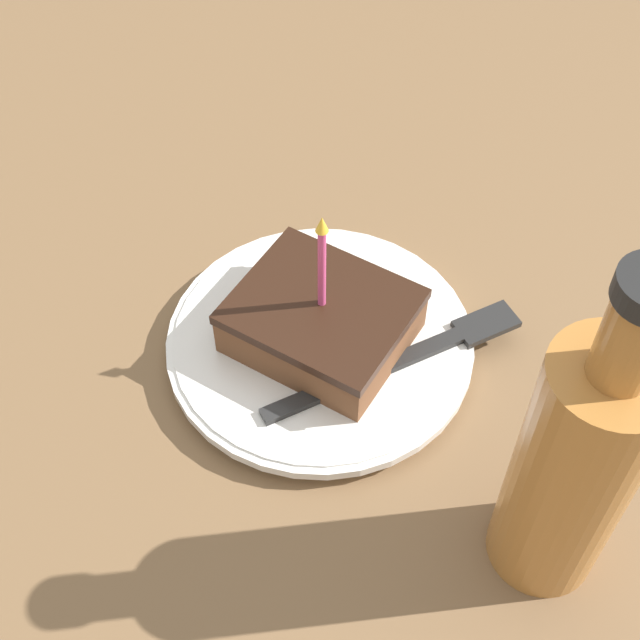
{
  "coord_description": "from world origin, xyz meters",
  "views": [
    {
      "loc": [
        -0.36,
        -0.21,
        0.52
      ],
      "look_at": [
        -0.03,
        -0.01,
        0.04
      ],
      "focal_mm": 50.0,
      "sensor_mm": 36.0,
      "label": 1
    }
  ],
  "objects_px": {
    "plate": "(320,344)",
    "cake_slice": "(322,320)",
    "fork": "(411,356)",
    "bottle": "(576,465)"
  },
  "relations": [
    {
      "from": "plate",
      "to": "cake_slice",
      "type": "bearing_deg",
      "value": -80.23
    },
    {
      "from": "fork",
      "to": "cake_slice",
      "type": "bearing_deg",
      "value": 105.23
    },
    {
      "from": "cake_slice",
      "to": "bottle",
      "type": "relative_size",
      "value": 0.47
    },
    {
      "from": "plate",
      "to": "bottle",
      "type": "distance_m",
      "value": 0.22
    },
    {
      "from": "cake_slice",
      "to": "fork",
      "type": "relative_size",
      "value": 0.67
    },
    {
      "from": "cake_slice",
      "to": "fork",
      "type": "xyz_separation_m",
      "value": [
        0.02,
        -0.06,
        -0.02
      ]
    },
    {
      "from": "fork",
      "to": "bottle",
      "type": "height_order",
      "value": "bottle"
    },
    {
      "from": "plate",
      "to": "cake_slice",
      "type": "distance_m",
      "value": 0.03
    },
    {
      "from": "fork",
      "to": "bottle",
      "type": "xyz_separation_m",
      "value": [
        -0.08,
        -0.13,
        0.08
      ]
    },
    {
      "from": "plate",
      "to": "bottle",
      "type": "relative_size",
      "value": 0.87
    }
  ]
}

